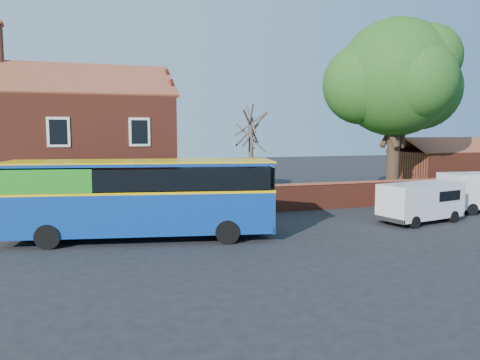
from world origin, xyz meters
name	(u,v)px	position (x,y,z in m)	size (l,w,h in m)	color
ground	(236,246)	(0.00, 0.00, 0.00)	(120.00, 120.00, 0.00)	black
pavement	(60,228)	(-7.00, 5.75, 0.06)	(18.00, 3.50, 0.12)	gray
kerb	(58,235)	(-7.00, 4.00, 0.07)	(18.00, 0.15, 0.14)	slate
grass_strip	(349,193)	(13.00, 13.00, 0.02)	(26.00, 12.00, 0.04)	#426B28
shop_building	(63,152)	(-7.02, 11.50, 3.41)	(12.30, 8.13, 10.50)	maroon
boundary_wall	(399,192)	(13.00, 7.00, 0.81)	(22.00, 0.38, 1.60)	maroon
outbuilding	(447,169)	(22.00, 13.00, 1.61)	(8.20, 5.06, 4.17)	maroon
bus	(133,195)	(-3.84, 2.51, 1.93)	(11.50, 4.89, 3.40)	navy
van_near	(421,201)	(10.45, 1.85, 1.12)	(4.87, 2.77, 2.01)	silver
large_tree	(395,82)	(14.52, 9.94, 8.00)	(10.02, 7.93, 12.22)	black
bare_tree	(251,156)	(4.28, 10.51, 3.09)	(2.26, 2.69, 6.02)	#4C4238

